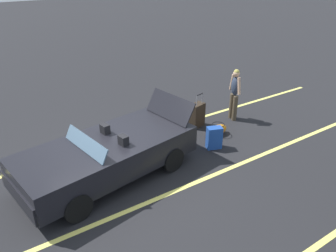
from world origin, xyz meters
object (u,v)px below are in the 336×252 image
object	(u,v)px
duffel_bag	(218,130)
convertible_car	(100,158)
suitcase_medium_bright	(214,138)
traveler_person	(235,92)
suitcase_large_black	(197,115)

from	to	relation	value
duffel_bag	convertible_car	bearing A→B (deg)	3.12
suitcase_medium_bright	traveler_person	distance (m)	2.11
suitcase_medium_bright	convertible_car	bearing A→B (deg)	104.29
convertible_car	suitcase_medium_bright	distance (m)	3.15
suitcase_medium_bright	duffel_bag	xyz separation A→B (m)	(-0.59, -0.51, -0.15)
suitcase_large_black	suitcase_medium_bright	size ratio (longest dim) A/B	1.75
duffel_bag	traveler_person	distance (m)	1.46
convertible_car	duffel_bag	size ratio (longest dim) A/B	6.62
convertible_car	duffel_bag	distance (m)	3.74
suitcase_large_black	duffel_bag	xyz separation A→B (m)	(-0.18, 0.79, -0.21)
suitcase_large_black	suitcase_medium_bright	world-z (taller)	suitcase_large_black
convertible_car	suitcase_medium_bright	world-z (taller)	convertible_car
suitcase_large_black	traveler_person	world-z (taller)	traveler_person
suitcase_large_black	duffel_bag	bearing A→B (deg)	179.10
duffel_bag	traveler_person	size ratio (longest dim) A/B	0.40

